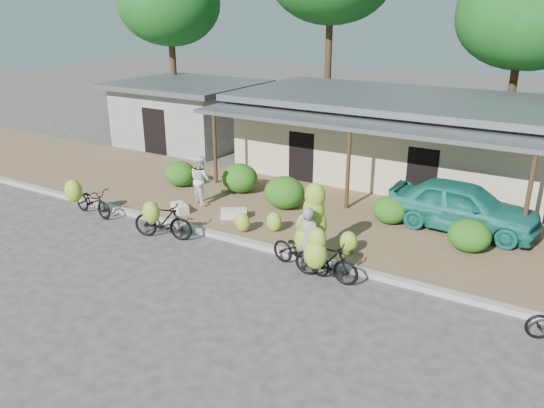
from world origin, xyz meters
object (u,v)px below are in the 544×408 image
(bystander, at_px, (201,180))
(vendor, at_px, (308,239))
(bike_center, at_px, (307,237))
(bike_right, at_px, (324,258))
(bike_left, at_px, (161,220))
(tree_back_left, at_px, (168,2))
(bike_far_left, at_px, (90,200))
(tree_center_right, at_px, (520,14))
(sack_near, at_px, (234,213))
(sack_far, at_px, (180,208))
(teal_van, at_px, (463,206))

(bystander, bearing_deg, vendor, -178.32)
(bike_center, bearing_deg, bike_right, -116.40)
(bike_left, relative_size, bike_center, 0.86)
(tree_back_left, height_order, bike_far_left, tree_back_left)
(tree_center_right, height_order, bike_far_left, tree_center_right)
(sack_near, xyz_separation_m, sack_far, (-1.89, -0.50, -0.01))
(bike_far_left, bearing_deg, vendor, -80.76)
(teal_van, bearing_deg, sack_near, 115.23)
(bike_far_left, height_order, bike_left, bike_left)
(bike_center, bearing_deg, vendor, -132.62)
(bike_far_left, height_order, bike_right, bike_right)
(tree_back_left, distance_m, tree_center_right, 17.36)
(bike_right, bearing_deg, tree_center_right, -6.40)
(tree_back_left, distance_m, vendor, 19.57)
(vendor, bearing_deg, bystander, -24.02)
(bystander, bearing_deg, bike_right, -179.26)
(bike_center, bearing_deg, tree_back_left, 62.23)
(sack_near, relative_size, teal_van, 0.19)
(tree_back_left, distance_m, bystander, 14.20)
(sack_far, xyz_separation_m, vendor, (5.59, -1.35, 0.65))
(bike_left, xyz_separation_m, sack_near, (1.03, 2.34, -0.37))
(tree_back_left, height_order, teal_van, tree_back_left)
(vendor, distance_m, bystander, 6.01)
(vendor, bearing_deg, sack_far, -13.59)
(bike_center, xyz_separation_m, teal_van, (3.11, 4.51, 0.04))
(bike_left, distance_m, vendor, 4.76)
(bike_far_left, bearing_deg, tree_back_left, 35.76)
(tree_back_left, relative_size, sack_far, 12.05)
(sack_far, distance_m, teal_van, 9.21)
(bike_left, xyz_separation_m, sack_far, (-0.86, 1.84, -0.38))
(sack_near, bearing_deg, bike_left, -113.85)
(bike_far_left, distance_m, sack_near, 4.92)
(tree_center_right, relative_size, bike_right, 4.75)
(bike_right, bearing_deg, bike_far_left, 89.17)
(tree_back_left, bearing_deg, tree_center_right, 11.63)
(bystander, bearing_deg, tree_back_left, -19.63)
(bike_far_left, xyz_separation_m, bike_center, (7.99, 0.46, 0.27))
(tree_back_left, height_order, bike_right, tree_back_left)
(bystander, distance_m, teal_van, 8.75)
(sack_far, bearing_deg, bike_right, -15.81)
(bike_far_left, bearing_deg, teal_van, -58.51)
(bike_center, height_order, sack_near, bike_center)
(bike_far_left, relative_size, bike_right, 1.08)
(bike_right, xyz_separation_m, vendor, (-0.67, 0.42, 0.21))
(bike_right, bearing_deg, bystander, 65.20)
(sack_near, relative_size, sack_far, 1.13)
(vendor, relative_size, bystander, 1.05)
(bike_far_left, xyz_separation_m, bystander, (2.64, 2.71, 0.40))
(tree_back_left, bearing_deg, vendor, -38.61)
(bike_far_left, height_order, teal_van, teal_van)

